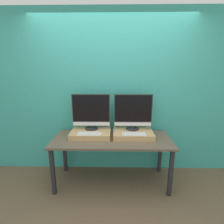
{
  "coord_description": "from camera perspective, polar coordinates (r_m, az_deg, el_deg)",
  "views": [
    {
      "loc": [
        0.05,
        -2.03,
        1.72
      ],
      "look_at": [
        0.0,
        0.52,
        1.08
      ],
      "focal_mm": 28.0,
      "sensor_mm": 36.0,
      "label": 1
    }
  ],
  "objects": [
    {
      "name": "monitor_left",
      "position": [
        2.65,
        -6.86,
        0.18
      ],
      "size": [
        0.57,
        0.2,
        0.54
      ],
      "color": "#282828",
      "rests_on": "wooden_riser_left"
    },
    {
      "name": "ground_plane",
      "position": [
        2.66,
        -0.24,
        -26.09
      ],
      "size": [
        12.0,
        12.0,
        0.0
      ],
      "primitive_type": "plane",
      "color": "brown"
    },
    {
      "name": "monitor_right",
      "position": [
        2.64,
        6.89,
        0.12
      ],
      "size": [
        0.57,
        0.2,
        0.54
      ],
      "color": "#282828",
      "rests_on": "wooden_riser_right"
    },
    {
      "name": "wooden_riser_right",
      "position": [
        2.65,
        6.87,
        -7.09
      ],
      "size": [
        0.59,
        0.41,
        0.08
      ],
      "color": "tan",
      "rests_on": "workbench"
    },
    {
      "name": "keyboard_right",
      "position": [
        2.51,
        7.2,
        -7.11
      ],
      "size": [
        0.33,
        0.13,
        0.01
      ],
      "color": "silver",
      "rests_on": "wooden_riser_right"
    },
    {
      "name": "wooden_riser_left",
      "position": [
        2.66,
        -6.92,
        -6.99
      ],
      "size": [
        0.59,
        0.41,
        0.08
      ],
      "color": "tan",
      "rests_on": "workbench"
    },
    {
      "name": "workbench",
      "position": [
        2.61,
        -0.07,
        -10.04
      ],
      "size": [
        1.72,
        0.7,
        0.72
      ],
      "color": "brown",
      "rests_on": "ground_plane"
    },
    {
      "name": "wall_back",
      "position": [
        2.83,
        0.1,
        5.65
      ],
      "size": [
        8.0,
        0.04,
        2.6
      ],
      "color": "teal",
      "rests_on": "ground_plane"
    },
    {
      "name": "keyboard_left",
      "position": [
        2.52,
        -7.36,
        -7.01
      ],
      "size": [
        0.33,
        0.13,
        0.01
      ],
      "color": "silver",
      "rests_on": "wooden_riser_left"
    }
  ]
}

